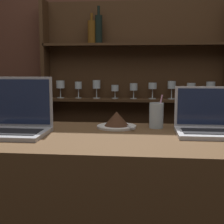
{
  "coord_description": "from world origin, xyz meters",
  "views": [
    {
      "loc": [
        0.1,
        -1.02,
        1.26
      ],
      "look_at": [
        -0.04,
        0.35,
        1.06
      ],
      "focal_mm": 50.0,
      "sensor_mm": 36.0,
      "label": 1
    }
  ],
  "objects_px": {
    "laptop_far": "(212,124)",
    "cake_plate": "(117,121)",
    "laptop_near": "(13,121)",
    "water_glass": "(156,115)"
  },
  "relations": [
    {
      "from": "laptop_far",
      "to": "cake_plate",
      "type": "relative_size",
      "value": 1.66
    },
    {
      "from": "laptop_far",
      "to": "water_glass",
      "type": "xyz_separation_m",
      "value": [
        -0.25,
        0.11,
        0.02
      ]
    },
    {
      "from": "laptop_far",
      "to": "cake_plate",
      "type": "xyz_separation_m",
      "value": [
        -0.44,
        0.1,
        -0.01
      ]
    },
    {
      "from": "laptop_near",
      "to": "cake_plate",
      "type": "xyz_separation_m",
      "value": [
        0.46,
        0.18,
        -0.02
      ]
    },
    {
      "from": "laptop_near",
      "to": "water_glass",
      "type": "bearing_deg",
      "value": 16.95
    },
    {
      "from": "laptop_near",
      "to": "water_glass",
      "type": "relative_size",
      "value": 1.99
    },
    {
      "from": "cake_plate",
      "to": "water_glass",
      "type": "relative_size",
      "value": 1.18
    },
    {
      "from": "laptop_near",
      "to": "laptop_far",
      "type": "xyz_separation_m",
      "value": [
        0.9,
        0.09,
        -0.01
      ]
    },
    {
      "from": "cake_plate",
      "to": "laptop_near",
      "type": "bearing_deg",
      "value": -157.98
    },
    {
      "from": "laptop_far",
      "to": "cake_plate",
      "type": "bearing_deg",
      "value": 167.6
    }
  ]
}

